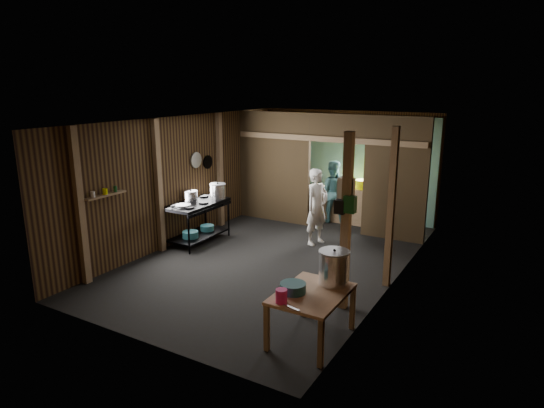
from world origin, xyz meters
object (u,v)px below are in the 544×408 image
Objects in this scene: pink_bucket at (281,296)px; stove_pot_large at (218,191)px; cook at (317,207)px; prep_table at (311,316)px; yellow_tub at (363,184)px; stock_pot at (334,268)px; gas_range at (198,222)px.

stove_pot_large is at bearing 135.65° from pink_bucket.
cook is at bearing 17.89° from stove_pot_large.
pink_bucket is at bearing -44.35° from stove_pot_large.
pink_bucket reaches higher than prep_table.
pink_bucket is 0.47× the size of yellow_tub.
prep_table is 0.68m from stock_pot.
pink_bucket is 5.84m from yellow_tub.
gas_range is 1.30× the size of prep_table.
yellow_tub is at bearing 105.16° from stock_pot.
stock_pot is 2.80× the size of pink_bucket.
cook is at bearing 113.75° from prep_table.
cook reaches higher than stove_pot_large.
prep_table is 2.32× the size of stock_pot.
stove_pot_large is 2.13m from cook.
stove_pot_large reaches higher than yellow_tub.
stove_pot_large reaches higher than gas_range.
cook reaches higher than stock_pot.
cook is at bearing 108.74° from pink_bucket.
stock_pot is 3.51m from cook.
yellow_tub reaches higher than prep_table.
pink_bucket is at bearing -144.74° from cook.
stock_pot reaches higher than yellow_tub.
yellow_tub is at bearing 49.97° from gas_range.
stock_pot is 0.31× the size of cook.
gas_range is 4.38m from prep_table.
stock_pot is at bearing -26.81° from gas_range.
yellow_tub is at bearing 6.52° from cook.
stock_pot is 0.90m from pink_bucket.
cook is (2.01, 0.65, -0.22)m from stove_pot_large.
gas_range is 4.25× the size of stove_pot_large.
gas_range is 0.78m from stove_pot_large.
gas_range is at bearing 134.24° from cook.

